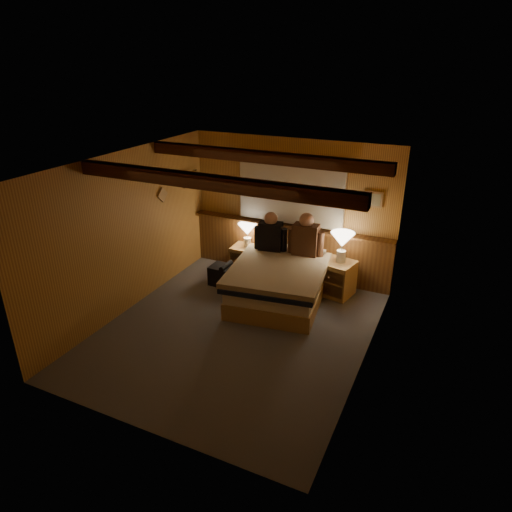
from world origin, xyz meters
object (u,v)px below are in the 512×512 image
Objects in this scene: nightstand_right at (336,278)px; duffel_bag at (226,276)px; person_right at (306,237)px; nightstand_left at (245,259)px; person_left at (271,234)px; bed at (279,282)px; lamp_left at (247,231)px; lamp_right at (342,241)px.

duffel_bag is at bearing -153.20° from nightstand_right.
nightstand_left is at bearing 170.51° from person_right.
person_left is 0.93× the size of person_right.
bed is 1.17m from nightstand_left.
bed is at bearing -38.33° from lamp_left.
person_left reaches higher than nightstand_right.
bed is 2.71× the size of person_right.
lamp_right is at bearing -5.08° from person_left.
nightstand_right is 1.84m from duffel_bag.
person_right is (-0.59, -0.03, -0.02)m from lamp_right.
lamp_left is (-1.67, 0.15, 0.51)m from nightstand_right.
nightstand_left is 0.88× the size of duffel_bag.
person_left is 1.21× the size of duffel_bag.
duffel_bag is at bearing -162.88° from person_right.
nightstand_right is at bearing 16.35° from duffel_bag.
nightstand_right is at bearing -5.78° from nightstand_left.
lamp_right is (0.81, 0.61, 0.61)m from bed.
lamp_left is 0.86× the size of lamp_right.
nightstand_right is at bearing -4.47° from person_right.
duffel_bag is at bearing -98.86° from nightstand_left.
nightstand_right is 0.90× the size of person_left.
lamp_left is (-0.91, 0.72, 0.48)m from bed.
person_right is at bearing -3.63° from person_left.
nightstand_left is 0.73× the size of person_left.
lamp_left is at bearing 149.06° from person_left.
person_right reaches higher than duffel_bag.
person_left is (0.56, -0.17, 0.64)m from nightstand_left.
bed is 1.18m from lamp_right.
nightstand_right reaches higher than nightstand_left.
lamp_right reaches higher than lamp_left.
duffel_bag is (-0.07, -0.58, -0.08)m from nightstand_left.
lamp_left is at bearing 176.38° from lamp_right.
person_left is at bearing -177.86° from person_right.
person_left reaches higher than lamp_left.
bed is at bearing -131.17° from nightstand_right.
person_right is 1.51m from duffel_bag.
lamp_left is at bearing 168.81° from person_right.
duffel_bag is at bearing -99.45° from lamp_left.
lamp_right reaches higher than bed.
person_left is 1.04m from duffel_bag.
person_left reaches higher than nightstand_left.
bed is at bearing -142.97° from lamp_right.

